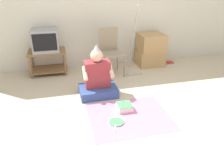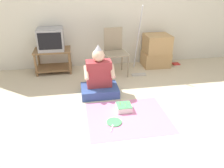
{
  "view_description": "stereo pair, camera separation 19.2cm",
  "coord_description": "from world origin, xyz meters",
  "px_view_note": "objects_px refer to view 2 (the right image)",
  "views": [
    {
      "loc": [
        -0.99,
        -2.33,
        1.74
      ],
      "look_at": [
        -0.32,
        0.41,
        0.35
      ],
      "focal_mm": 35.0,
      "sensor_mm": 36.0,
      "label": 1
    },
    {
      "loc": [
        -0.8,
        -2.37,
        1.74
      ],
      "look_at": [
        -0.32,
        0.41,
        0.35
      ],
      "focal_mm": 35.0,
      "sensor_mm": 36.0,
      "label": 2
    }
  ],
  "objects_px": {
    "dust_mop": "(138,54)",
    "paper_plate": "(114,122)",
    "folding_chair": "(115,49)",
    "birthday_cake": "(124,107)",
    "cardboard_box_stack": "(156,51)",
    "person_seated": "(99,79)",
    "book_pile": "(176,64)",
    "tv": "(51,39)"
  },
  "relations": [
    {
      "from": "dust_mop",
      "to": "paper_plate",
      "type": "height_order",
      "value": "dust_mop"
    },
    {
      "from": "folding_chair",
      "to": "birthday_cake",
      "type": "distance_m",
      "value": 1.46
    },
    {
      "from": "folding_chair",
      "to": "cardboard_box_stack",
      "type": "distance_m",
      "value": 0.99
    },
    {
      "from": "folding_chair",
      "to": "paper_plate",
      "type": "height_order",
      "value": "folding_chair"
    },
    {
      "from": "folding_chair",
      "to": "birthday_cake",
      "type": "height_order",
      "value": "folding_chair"
    },
    {
      "from": "person_seated",
      "to": "book_pile",
      "type": "bearing_deg",
      "value": 29.19
    },
    {
      "from": "tv",
      "to": "person_seated",
      "type": "distance_m",
      "value": 1.42
    },
    {
      "from": "book_pile",
      "to": "folding_chair",
      "type": "bearing_deg",
      "value": -172.26
    },
    {
      "from": "paper_plate",
      "to": "dust_mop",
      "type": "bearing_deg",
      "value": 64.14
    },
    {
      "from": "folding_chair",
      "to": "dust_mop",
      "type": "distance_m",
      "value": 0.47
    },
    {
      "from": "dust_mop",
      "to": "book_pile",
      "type": "distance_m",
      "value": 1.06
    },
    {
      "from": "book_pile",
      "to": "paper_plate",
      "type": "bearing_deg",
      "value": -132.85
    },
    {
      "from": "dust_mop",
      "to": "person_seated",
      "type": "distance_m",
      "value": 1.13
    },
    {
      "from": "tv",
      "to": "dust_mop",
      "type": "distance_m",
      "value": 1.71
    },
    {
      "from": "person_seated",
      "to": "dust_mop",
      "type": "bearing_deg",
      "value": 40.45
    },
    {
      "from": "tv",
      "to": "dust_mop",
      "type": "height_order",
      "value": "dust_mop"
    },
    {
      "from": "dust_mop",
      "to": "person_seated",
      "type": "height_order",
      "value": "dust_mop"
    },
    {
      "from": "folding_chair",
      "to": "person_seated",
      "type": "xyz_separation_m",
      "value": [
        -0.4,
        -0.82,
        -0.24
      ]
    },
    {
      "from": "tv",
      "to": "paper_plate",
      "type": "relative_size",
      "value": 2.38
    },
    {
      "from": "cardboard_box_stack",
      "to": "birthday_cake",
      "type": "xyz_separation_m",
      "value": [
        -1.06,
        -1.63,
        -0.29
      ]
    },
    {
      "from": "dust_mop",
      "to": "paper_plate",
      "type": "distance_m",
      "value": 1.78
    },
    {
      "from": "folding_chair",
      "to": "tv",
      "type": "bearing_deg",
      "value": 166.48
    },
    {
      "from": "dust_mop",
      "to": "paper_plate",
      "type": "bearing_deg",
      "value": -115.86
    },
    {
      "from": "book_pile",
      "to": "cardboard_box_stack",
      "type": "bearing_deg",
      "value": 172.98
    },
    {
      "from": "cardboard_box_stack",
      "to": "paper_plate",
      "type": "distance_m",
      "value": 2.3
    },
    {
      "from": "person_seated",
      "to": "paper_plate",
      "type": "height_order",
      "value": "person_seated"
    },
    {
      "from": "tv",
      "to": "dust_mop",
      "type": "relative_size",
      "value": 0.37
    },
    {
      "from": "book_pile",
      "to": "person_seated",
      "type": "relative_size",
      "value": 0.18
    },
    {
      "from": "person_seated",
      "to": "paper_plate",
      "type": "distance_m",
      "value": 0.88
    },
    {
      "from": "tv",
      "to": "book_pile",
      "type": "height_order",
      "value": "tv"
    },
    {
      "from": "folding_chair",
      "to": "book_pile",
      "type": "bearing_deg",
      "value": 7.74
    },
    {
      "from": "dust_mop",
      "to": "book_pile",
      "type": "height_order",
      "value": "dust_mop"
    },
    {
      "from": "person_seated",
      "to": "paper_plate",
      "type": "xyz_separation_m",
      "value": [
        0.09,
        -0.84,
        -0.25
      ]
    },
    {
      "from": "folding_chair",
      "to": "cardboard_box_stack",
      "type": "bearing_deg",
      "value": 14.61
    },
    {
      "from": "folding_chair",
      "to": "person_seated",
      "type": "distance_m",
      "value": 0.94
    },
    {
      "from": "birthday_cake",
      "to": "folding_chair",
      "type": "bearing_deg",
      "value": 85.13
    },
    {
      "from": "tv",
      "to": "paper_plate",
      "type": "bearing_deg",
      "value": -65.52
    },
    {
      "from": "dust_mop",
      "to": "cardboard_box_stack",
      "type": "bearing_deg",
      "value": 34.2
    },
    {
      "from": "dust_mop",
      "to": "book_pile",
      "type": "xyz_separation_m",
      "value": [
        0.95,
        0.28,
        -0.37
      ]
    },
    {
      "from": "cardboard_box_stack",
      "to": "dust_mop",
      "type": "relative_size",
      "value": 0.52
    },
    {
      "from": "cardboard_box_stack",
      "to": "dust_mop",
      "type": "xyz_separation_m",
      "value": [
        -0.5,
        -0.34,
        0.06
      ]
    },
    {
      "from": "birthday_cake",
      "to": "cardboard_box_stack",
      "type": "bearing_deg",
      "value": 56.84
    }
  ]
}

